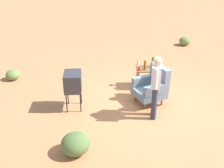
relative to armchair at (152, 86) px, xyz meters
The scene contains 12 objects.
ground_plane 0.52m from the armchair, 59.82° to the right, with size 60.00×60.00×0.00m, color #C17A4C.
armchair is the anchor object (origin of this frame).
side_table 0.96m from the armchair, behind, with size 0.56×0.56×0.63m.
tv_on_stand 2.17m from the armchair, 81.69° to the right, with size 0.63×0.49×1.03m.
person_standing 0.88m from the armchair, ahead, with size 0.56×0.29×1.64m.
soda_can_red 0.87m from the armchair, 159.10° to the right, with size 0.07×0.07×0.12m, color red.
bottle_wine_green 1.09m from the armchair, behind, with size 0.07×0.07×0.32m, color #1E5623.
bottle_tall_amber 0.88m from the armchair, behind, with size 0.07×0.07×0.30m, color brown.
flower_vase 1.11m from the armchair, 163.04° to the right, with size 0.14×0.10×0.27m.
shrub_near 2.86m from the armchair, 41.26° to the right, with size 0.60×0.60×0.46m, color #516B38.
shrub_far 4.65m from the armchair, 108.89° to the right, with size 0.45×0.45×0.35m, color olive.
shrub_lone 5.65m from the armchair, 156.77° to the left, with size 0.51×0.51×0.39m, color olive.
Camera 1 is at (6.45, -1.01, 3.76)m, focal length 42.65 mm.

